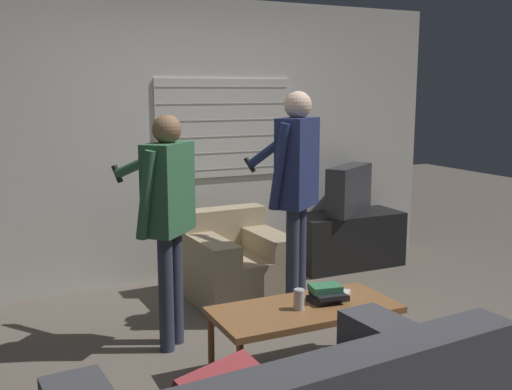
# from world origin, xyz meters

# --- Properties ---
(ground_plane) EXTENTS (16.00, 16.00, 0.00)m
(ground_plane) POSITION_xyz_m (0.00, 0.00, 0.00)
(ground_plane) COLOR #665B51
(wall_back) EXTENTS (5.20, 0.08, 2.55)m
(wall_back) POSITION_xyz_m (0.01, 2.03, 1.28)
(wall_back) COLOR silver
(wall_back) RESTS_ON ground_plane
(armchair_beige) EXTENTS (0.79, 0.83, 0.72)m
(armchair_beige) POSITION_xyz_m (0.19, 1.32, 0.30)
(armchair_beige) COLOR tan
(armchair_beige) RESTS_ON ground_plane
(coffee_table) EXTENTS (1.13, 0.52, 0.44)m
(coffee_table) POSITION_xyz_m (0.02, -0.17, 0.40)
(coffee_table) COLOR brown
(coffee_table) RESTS_ON ground_plane
(tv_stand) EXTENTS (1.09, 0.47, 0.54)m
(tv_stand) POSITION_xyz_m (1.56, 1.68, 0.27)
(tv_stand) COLOR black
(tv_stand) RESTS_ON ground_plane
(tv) EXTENTS (0.70, 0.56, 0.47)m
(tv) POSITION_xyz_m (1.56, 1.68, 0.78)
(tv) COLOR #2D2D33
(tv) RESTS_ON tv_stand
(person_left_standing) EXTENTS (0.48, 0.78, 1.58)m
(person_left_standing) POSITION_xyz_m (-0.60, 0.59, 1.00)
(person_left_standing) COLOR #33384C
(person_left_standing) RESTS_ON ground_plane
(person_right_standing) EXTENTS (0.49, 0.78, 1.73)m
(person_right_standing) POSITION_xyz_m (0.41, 0.69, 1.09)
(person_right_standing) COLOR #33384C
(person_right_standing) RESTS_ON ground_plane
(book_stack) EXTENTS (0.25, 0.20, 0.10)m
(book_stack) POSITION_xyz_m (0.19, -0.14, 0.49)
(book_stack) COLOR black
(book_stack) RESTS_ON coffee_table
(soda_can) EXTENTS (0.07, 0.07, 0.13)m
(soda_can) POSITION_xyz_m (-0.04, -0.19, 0.50)
(soda_can) COLOR silver
(soda_can) RESTS_ON coffee_table
(spare_remote) EXTENTS (0.12, 0.12, 0.02)m
(spare_remote) POSITION_xyz_m (0.35, -0.11, 0.45)
(spare_remote) COLOR white
(spare_remote) RESTS_ON coffee_table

